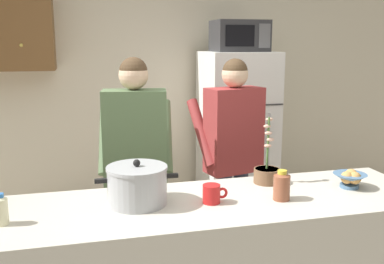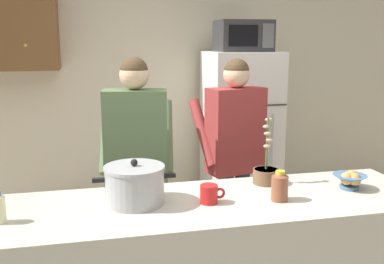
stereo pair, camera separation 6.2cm
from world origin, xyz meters
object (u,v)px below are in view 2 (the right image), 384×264
Objects in this scene: person_by_sink at (234,143)px; potted_orchid at (266,173)px; refrigerator at (240,138)px; bottle_near_edge at (280,186)px; bread_bowl at (350,180)px; coffee_mug at (209,194)px; person_near_pot at (136,150)px; microwave at (243,36)px; cooking_pot at (135,185)px.

person_by_sink is 0.72m from potted_orchid.
person_by_sink is (-0.36, -0.92, 0.18)m from refrigerator.
bread_bowl is at bearing 10.30° from bottle_near_edge.
person_by_sink is at bearing 86.43° from potted_orchid.
person_by_sink is 1.05m from coffee_mug.
bread_bowl is at bearing -67.98° from person_by_sink.
refrigerator is at bearing 44.08° from person_near_pot.
coffee_mug is at bearing -113.48° from microwave.
bread_bowl is at bearing -25.21° from potted_orchid.
cooking_pot is at bearing -168.61° from potted_orchid.
cooking_pot is 0.38m from coffee_mug.
bottle_near_edge is at bearing -97.98° from potted_orchid.
bread_bowl reaches higher than coffee_mug.
potted_orchid is at bearing 82.02° from bottle_near_edge.
bottle_near_edge reaches higher than coffee_mug.
refrigerator is 10.31× the size of bottle_near_edge.
cooking_pot is at bearing -123.46° from microwave.
microwave is at bearing 68.12° from person_by_sink.
person_near_pot is 1.08m from bottle_near_edge.
refrigerator is at bearing 56.86° from cooking_pot.
cooking_pot is 1.08× the size of potted_orchid.
bottle_near_edge is at bearing -169.70° from bread_bowl.
potted_orchid is at bearing -104.09° from microwave.
person_near_pot is 0.90m from potted_orchid.
bottle_near_edge reaches higher than bread_bowl.
cooking_pot is at bearing -96.30° from person_near_pot.
microwave is 1.24m from person_by_sink.
cooking_pot is 0.74m from bottle_near_edge.
coffee_mug is (0.29, -0.82, -0.05)m from person_near_pot.
person_near_pot is 4.21× the size of potted_orchid.
bottle_near_edge is at bearing -53.19° from person_near_pot.
person_near_pot is (-1.09, -1.06, 0.20)m from refrigerator.
person_by_sink reaches higher than coffee_mug.
microwave is at bearing -89.93° from refrigerator.
coffee_mug is (-0.81, -1.85, -0.80)m from microwave.
person_by_sink is 3.86× the size of cooking_pot.
potted_orchid reaches higher than bread_bowl.
microwave is at bearing 75.91° from potted_orchid.
microwave is (0.00, -0.02, 0.95)m from refrigerator.
refrigerator is at bearing 76.10° from potted_orchid.
person_near_pot is 0.87m from coffee_mug.
person_by_sink is at bearing -111.88° from microwave.
person_by_sink is at bearing -111.41° from refrigerator.
microwave is 1.98m from bread_bowl.
cooking_pot is at bearing 167.82° from coffee_mug.
bread_bowl is (1.18, -0.04, -0.05)m from cooking_pot.
person_near_pot is (-1.09, -1.04, -0.76)m from microwave.
cooking_pot is (-1.17, -1.78, -0.75)m from microwave.
cooking_pot is 2.24× the size of bread_bowl.
potted_orchid is (0.69, -0.59, -0.03)m from person_near_pot.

